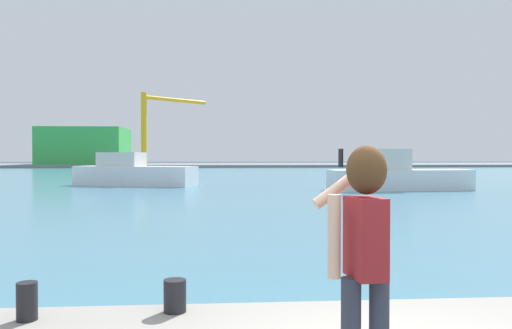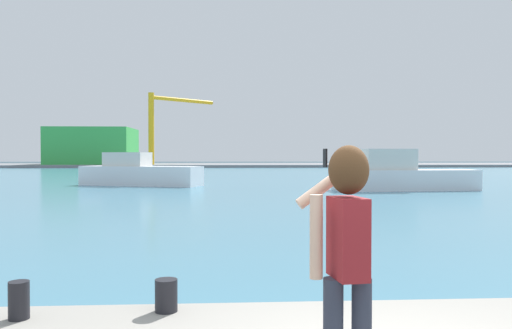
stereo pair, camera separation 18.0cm
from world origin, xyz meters
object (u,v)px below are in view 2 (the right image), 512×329
(boat_moored_2, at_px, (402,176))
(warehouse_left, at_px, (93,146))
(harbor_bollard_2, at_px, (19,300))
(boat_moored, at_px, (139,173))
(harbor_bollard, at_px, (166,295))
(port_crane, at_px, (163,118))
(person_photographer, at_px, (346,243))

(boat_moored_2, relative_size, warehouse_left, 0.61)
(harbor_bollard_2, relative_size, boat_moored, 0.04)
(harbor_bollard, xyz_separation_m, port_crane, (-10.57, 85.98, 7.98))
(person_photographer, bearing_deg, harbor_bollard_2, 50.72)
(person_photographer, relative_size, warehouse_left, 0.12)
(warehouse_left, distance_m, port_crane, 14.87)
(harbor_bollard, height_order, boat_moored, boat_moored)
(harbor_bollard, bearing_deg, port_crane, 97.01)
(boat_moored, bearing_deg, harbor_bollard_2, -62.71)
(harbor_bollard, height_order, boat_moored_2, boat_moored_2)
(boat_moored, bearing_deg, warehouse_left, 127.09)
(port_crane, bearing_deg, person_photographer, -82.21)
(person_photographer, height_order, boat_moored_2, boat_moored_2)
(warehouse_left, bearing_deg, boat_moored, -72.76)
(harbor_bollard_2, distance_m, boat_moored, 31.68)
(harbor_bollard, height_order, harbor_bollard_2, harbor_bollard_2)
(boat_moored, distance_m, boat_moored_2, 18.09)
(person_photographer, distance_m, boat_moored_2, 28.96)
(boat_moored_2, xyz_separation_m, port_crane, (-22.05, 60.80, 7.77))
(harbor_bollard, distance_m, boat_moored_2, 27.68)
(warehouse_left, bearing_deg, person_photographer, -74.64)
(warehouse_left, bearing_deg, port_crane, -18.20)
(boat_moored, bearing_deg, person_photographer, -58.19)
(boat_moored, bearing_deg, port_crane, 115.08)
(warehouse_left, relative_size, port_crane, 1.16)
(person_photographer, height_order, harbor_bollard_2, person_photographer)
(person_photographer, xyz_separation_m, warehouse_left, (-25.37, 92.35, 2.19))
(person_photographer, relative_size, boat_moored, 0.19)
(harbor_bollard, bearing_deg, warehouse_left, 104.82)
(person_photographer, xyz_separation_m, harbor_bollard_2, (-2.94, 1.82, -0.87))
(boat_moored, distance_m, warehouse_left, 61.97)
(harbor_bollard, relative_size, harbor_bollard_2, 0.90)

